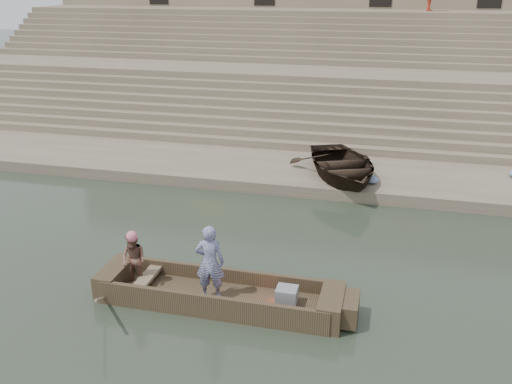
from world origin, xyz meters
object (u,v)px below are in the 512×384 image
at_px(television, 286,296).
at_px(standing_man, 210,262).
at_px(rowing_man, 134,260).
at_px(beached_rowboat, 342,165).
at_px(main_rowboat, 219,299).

bearing_deg(television, standing_man, -175.31).
bearing_deg(rowing_man, television, 17.68).
height_order(standing_man, rowing_man, standing_man).
distance_m(standing_man, beached_rowboat, 8.52).
bearing_deg(rowing_man, standing_man, 14.24).
relative_size(standing_man, television, 3.83).
distance_m(main_rowboat, beached_rowboat, 8.39).
relative_size(rowing_man, television, 2.85).
relative_size(main_rowboat, rowing_man, 3.82).
bearing_deg(television, main_rowboat, 180.00).
xyz_separation_m(rowing_man, beached_rowboat, (3.91, 8.19, -0.03)).
height_order(standing_man, television, standing_man).
height_order(main_rowboat, beached_rowboat, beached_rowboat).
bearing_deg(television, beached_rowboat, 87.54).
bearing_deg(standing_man, television, 175.55).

